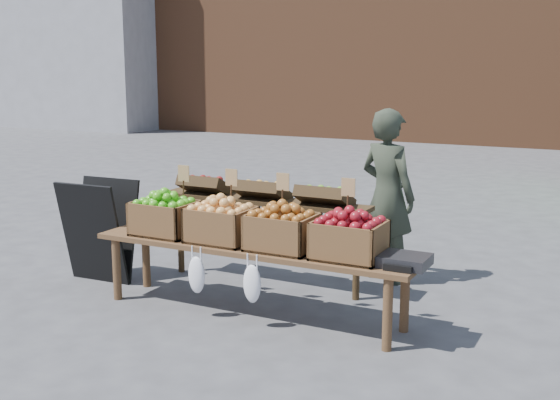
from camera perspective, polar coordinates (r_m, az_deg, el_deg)
The scene contains 11 objects.
ground at distance 5.85m, azimuth -7.55°, elevation -8.87°, with size 80.00×80.00×0.00m, color #48484B.
grey_building at distance 24.56m, azimuth -17.82°, elevation 14.02°, with size 8.00×3.00×7.00m, color gray.
vendor at distance 6.46m, azimuth 8.72°, elevation 0.34°, with size 0.58×0.38×1.59m, color #2B3225.
chalkboard_sign at distance 6.65m, azimuth -14.47°, elevation -2.40°, with size 0.63×0.35×0.95m, color black, non-canonical shape.
back_table at distance 6.30m, azimuth -1.40°, elevation -2.38°, with size 2.10×0.44×1.04m, color #352514, non-canonical shape.
display_bench at distance 5.62m, azimuth -2.34°, elevation -6.53°, with size 2.70×0.56×0.57m, color #52361F, non-canonical shape.
crate_golden_apples at distance 5.95m, azimuth -9.31°, elevation -1.45°, with size 0.50×0.40×0.28m, color #309C11, non-canonical shape.
crate_russet_pears at distance 5.65m, azimuth -4.80°, elevation -2.01°, with size 0.50×0.40×0.28m, color gold, non-canonical shape.
crate_red_apples at distance 5.38m, azimuth 0.18°, elevation -2.62°, with size 0.50×0.40×0.28m, color #9B4920, non-canonical shape.
crate_green_apples at distance 5.17m, azimuth 5.63°, elevation -3.26°, with size 0.50×0.40×0.28m, color maroon, non-canonical shape.
weighing_scale at distance 5.06m, azimuth 10.11°, elevation -4.86°, with size 0.34×0.30×0.08m, color black.
Camera 1 is at (3.16, -4.51, 1.98)m, focal length 45.00 mm.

